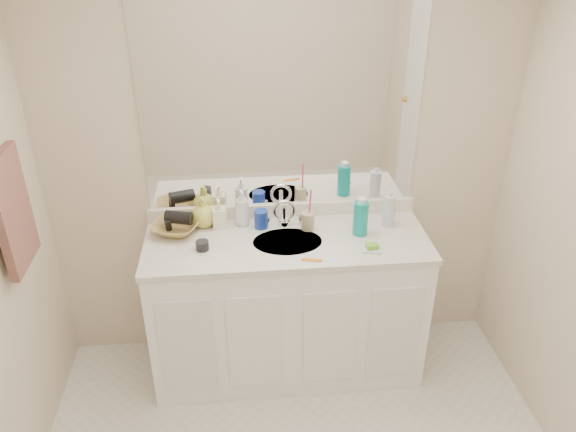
# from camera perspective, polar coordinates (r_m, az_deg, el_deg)

# --- Properties ---
(wall_back) EXTENTS (2.60, 0.02, 2.40)m
(wall_back) POSITION_cam_1_polar(r_m,az_deg,el_deg) (3.10, -0.60, 5.32)
(wall_back) COLOR beige
(wall_back) RESTS_ON floor
(vanity_cabinet) EXTENTS (1.50, 0.55, 0.85)m
(vanity_cabinet) POSITION_cam_1_polar(r_m,az_deg,el_deg) (3.26, -0.09, -9.26)
(vanity_cabinet) COLOR white
(vanity_cabinet) RESTS_ON floor
(countertop) EXTENTS (1.52, 0.57, 0.03)m
(countertop) POSITION_cam_1_polar(r_m,az_deg,el_deg) (3.01, -0.09, -2.64)
(countertop) COLOR silver
(countertop) RESTS_ON vanity_cabinet
(backsplash) EXTENTS (1.52, 0.03, 0.08)m
(backsplash) POSITION_cam_1_polar(r_m,az_deg,el_deg) (3.20, -0.55, 0.61)
(backsplash) COLOR white
(backsplash) RESTS_ON countertop
(sink_basin) EXTENTS (0.37, 0.37, 0.02)m
(sink_basin) POSITION_cam_1_polar(r_m,az_deg,el_deg) (2.99, -0.06, -2.79)
(sink_basin) COLOR beige
(sink_basin) RESTS_ON countertop
(faucet) EXTENTS (0.02, 0.02, 0.11)m
(faucet) POSITION_cam_1_polar(r_m,az_deg,el_deg) (3.11, -0.38, -0.01)
(faucet) COLOR silver
(faucet) RESTS_ON countertop
(mirror) EXTENTS (1.48, 0.01, 1.20)m
(mirror) POSITION_cam_1_polar(r_m,az_deg,el_deg) (2.97, -0.62, 11.67)
(mirror) COLOR white
(mirror) RESTS_ON wall_back
(blue_mug) EXTENTS (0.09, 0.09, 0.10)m
(blue_mug) POSITION_cam_1_polar(r_m,az_deg,el_deg) (3.09, -2.75, -0.32)
(blue_mug) COLOR #163198
(blue_mug) RESTS_ON countertop
(tan_cup) EXTENTS (0.09, 0.09, 0.10)m
(tan_cup) POSITION_cam_1_polar(r_m,az_deg,el_deg) (3.07, 2.02, -0.52)
(tan_cup) COLOR tan
(tan_cup) RESTS_ON countertop
(toothbrush) EXTENTS (0.02, 0.04, 0.19)m
(toothbrush) POSITION_cam_1_polar(r_m,az_deg,el_deg) (3.03, 2.24, 1.16)
(toothbrush) COLOR #E73C6F
(toothbrush) RESTS_ON tan_cup
(mouthwash_bottle) EXTENTS (0.11, 0.11, 0.19)m
(mouthwash_bottle) POSITION_cam_1_polar(r_m,az_deg,el_deg) (3.03, 7.39, -0.24)
(mouthwash_bottle) COLOR #0C968E
(mouthwash_bottle) RESTS_ON countertop
(clear_pump_bottle) EXTENTS (0.09, 0.09, 0.18)m
(clear_pump_bottle) POSITION_cam_1_polar(r_m,az_deg,el_deg) (3.14, 10.19, 0.55)
(clear_pump_bottle) COLOR silver
(clear_pump_bottle) RESTS_ON countertop
(soap_dish) EXTENTS (0.11, 0.10, 0.01)m
(soap_dish) POSITION_cam_1_polar(r_m,az_deg,el_deg) (2.94, 8.52, -3.34)
(soap_dish) COLOR silver
(soap_dish) RESTS_ON countertop
(green_soap) EXTENTS (0.07, 0.05, 0.02)m
(green_soap) POSITION_cam_1_polar(r_m,az_deg,el_deg) (2.93, 8.54, -3.03)
(green_soap) COLOR #73BF2E
(green_soap) RESTS_ON soap_dish
(orange_comb) EXTENTS (0.11, 0.04, 0.00)m
(orange_comb) POSITION_cam_1_polar(r_m,az_deg,el_deg) (2.83, 2.44, -4.50)
(orange_comb) COLOR orange
(orange_comb) RESTS_ON countertop
(dark_jar) EXTENTS (0.09, 0.09, 0.05)m
(dark_jar) POSITION_cam_1_polar(r_m,az_deg,el_deg) (2.93, -8.70, -2.97)
(dark_jar) COLOR black
(dark_jar) RESTS_ON countertop
(soap_bottle_white) EXTENTS (0.09, 0.09, 0.21)m
(soap_bottle_white) POSITION_cam_1_polar(r_m,az_deg,el_deg) (3.10, -4.69, 0.84)
(soap_bottle_white) COLOR white
(soap_bottle_white) RESTS_ON countertop
(soap_bottle_cream) EXTENTS (0.08, 0.09, 0.17)m
(soap_bottle_cream) POSITION_cam_1_polar(r_m,az_deg,el_deg) (3.10, -7.03, 0.28)
(soap_bottle_cream) COLOR #F9F8CB
(soap_bottle_cream) RESTS_ON countertop
(soap_bottle_yellow) EXTENTS (0.16, 0.16, 0.17)m
(soap_bottle_yellow) POSITION_cam_1_polar(r_m,az_deg,el_deg) (3.12, -8.61, 0.41)
(soap_bottle_yellow) COLOR #CDCB4F
(soap_bottle_yellow) RESTS_ON countertop
(wicker_basket) EXTENTS (0.31, 0.31, 0.06)m
(wicker_basket) POSITION_cam_1_polar(r_m,az_deg,el_deg) (3.11, -11.31, -1.13)
(wicker_basket) COLOR #9F7C40
(wicker_basket) RESTS_ON countertop
(hair_dryer) EXTENTS (0.16, 0.11, 0.07)m
(hair_dryer) POSITION_cam_1_polar(r_m,az_deg,el_deg) (3.08, -11.04, -0.15)
(hair_dryer) COLOR black
(hair_dryer) RESTS_ON wicker_basket
(hand_towel) EXTENTS (0.04, 0.32, 0.55)m
(hand_towel) POSITION_cam_1_polar(r_m,az_deg,el_deg) (2.78, -26.17, 0.42)
(hand_towel) COLOR brown
(hand_towel) RESTS_ON towel_ring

